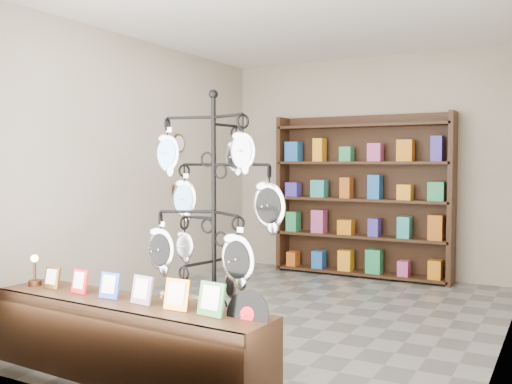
# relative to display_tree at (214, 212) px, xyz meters

# --- Properties ---
(ground) EXTENTS (5.00, 5.00, 0.00)m
(ground) POSITION_rel_display_tree_xyz_m (-0.23, 1.76, -1.20)
(ground) COLOR slate
(ground) RESTS_ON ground
(room_envelope) EXTENTS (5.00, 5.00, 5.00)m
(room_envelope) POSITION_rel_display_tree_xyz_m (-0.23, 1.76, 0.65)
(room_envelope) COLOR #B0A28E
(room_envelope) RESTS_ON ground
(display_tree) EXTENTS (1.06, 0.91, 2.07)m
(display_tree) POSITION_rel_display_tree_xyz_m (0.00, 0.00, 0.00)
(display_tree) COLOR black
(display_tree) RESTS_ON ground
(front_shelf) EXTENTS (2.33, 0.58, 0.82)m
(front_shelf) POSITION_rel_display_tree_xyz_m (-0.53, -0.34, -0.91)
(front_shelf) COLOR black
(front_shelf) RESTS_ON ground
(back_shelving) EXTENTS (2.42, 0.36, 2.20)m
(back_shelving) POSITION_rel_display_tree_xyz_m (-0.23, 4.06, -0.17)
(back_shelving) COLOR black
(back_shelving) RESTS_ON ground
(wall_clocks) EXTENTS (0.03, 0.24, 0.84)m
(wall_clocks) POSITION_rel_display_tree_xyz_m (-2.20, 2.56, 0.30)
(wall_clocks) COLOR black
(wall_clocks) RESTS_ON ground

